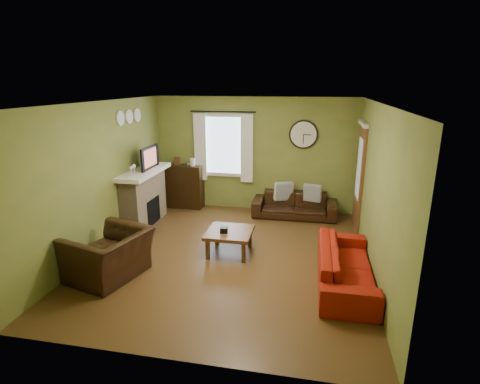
% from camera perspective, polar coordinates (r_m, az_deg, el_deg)
% --- Properties ---
extents(floor, '(4.60, 5.20, 0.00)m').
position_cam_1_polar(floor, '(6.61, -1.54, -9.69)').
color(floor, '#533719').
rests_on(floor, ground).
extents(ceiling, '(4.60, 5.20, 0.00)m').
position_cam_1_polar(ceiling, '(5.94, -1.74, 13.44)').
color(ceiling, white).
rests_on(ceiling, ground).
extents(wall_left, '(0.00, 5.20, 2.60)m').
position_cam_1_polar(wall_left, '(7.01, -20.32, 2.12)').
color(wall_left, olive).
rests_on(wall_left, ground).
extents(wall_right, '(0.00, 5.20, 2.60)m').
position_cam_1_polar(wall_right, '(6.09, 20.01, 0.08)').
color(wall_right, olive).
rests_on(wall_right, ground).
extents(wall_back, '(4.60, 0.00, 2.60)m').
position_cam_1_polar(wall_back, '(8.64, 2.17, 5.70)').
color(wall_back, olive).
rests_on(wall_back, ground).
extents(wall_front, '(4.60, 0.00, 2.60)m').
position_cam_1_polar(wall_front, '(3.80, -10.36, -8.93)').
color(wall_front, olive).
rests_on(wall_front, ground).
extents(fireplace, '(0.40, 1.40, 1.10)m').
position_cam_1_polar(fireplace, '(8.08, -14.44, -1.07)').
color(fireplace, '#9F8763').
rests_on(fireplace, floor).
extents(firebox, '(0.04, 0.60, 0.55)m').
position_cam_1_polar(firebox, '(8.08, -13.09, -2.84)').
color(firebox, black).
rests_on(firebox, fireplace).
extents(mantel, '(0.58, 1.60, 0.08)m').
position_cam_1_polar(mantel, '(7.92, -14.54, 2.99)').
color(mantel, white).
rests_on(mantel, fireplace).
extents(tv, '(0.08, 0.60, 0.35)m').
position_cam_1_polar(tv, '(7.99, -14.07, 4.73)').
color(tv, black).
rests_on(tv, mantel).
extents(tv_screen, '(0.02, 0.62, 0.36)m').
position_cam_1_polar(tv_screen, '(7.95, -13.57, 5.11)').
color(tv_screen, '#994C3F').
rests_on(tv_screen, mantel).
extents(medallion_left, '(0.28, 0.28, 0.03)m').
position_cam_1_polar(medallion_left, '(7.53, -17.77, 10.65)').
color(medallion_left, white).
rests_on(medallion_left, wall_left).
extents(medallion_mid, '(0.28, 0.28, 0.03)m').
position_cam_1_polar(medallion_mid, '(7.84, -16.55, 10.96)').
color(medallion_mid, white).
rests_on(medallion_mid, wall_left).
extents(medallion_right, '(0.28, 0.28, 0.03)m').
position_cam_1_polar(medallion_right, '(8.15, -15.41, 11.23)').
color(medallion_right, white).
rests_on(medallion_right, wall_left).
extents(window_pane, '(1.00, 0.02, 1.30)m').
position_cam_1_polar(window_pane, '(8.72, -2.42, 7.13)').
color(window_pane, silver).
rests_on(window_pane, wall_back).
extents(curtain_rod, '(0.03, 0.03, 1.50)m').
position_cam_1_polar(curtain_rod, '(8.53, -2.65, 12.13)').
color(curtain_rod, black).
rests_on(curtain_rod, wall_back).
extents(curtain_left, '(0.28, 0.04, 1.55)m').
position_cam_1_polar(curtain_left, '(8.77, -6.09, 6.78)').
color(curtain_left, white).
rests_on(curtain_left, wall_back).
extents(curtain_right, '(0.28, 0.04, 1.55)m').
position_cam_1_polar(curtain_right, '(8.52, 1.05, 6.58)').
color(curtain_right, white).
rests_on(curtain_right, wall_back).
extents(wall_clock, '(0.64, 0.06, 0.64)m').
position_cam_1_polar(wall_clock, '(8.41, 9.66, 8.64)').
color(wall_clock, white).
rests_on(wall_clock, wall_back).
extents(door, '(0.05, 0.90, 2.10)m').
position_cam_1_polar(door, '(7.92, 17.73, 2.07)').
color(door, brown).
rests_on(door, floor).
extents(bookshelf, '(0.86, 0.37, 1.03)m').
position_cam_1_polar(bookshelf, '(9.02, -8.42, 0.86)').
color(bookshelf, black).
rests_on(bookshelf, floor).
extents(book, '(0.21, 0.26, 0.02)m').
position_cam_1_polar(book, '(9.02, -8.02, 3.81)').
color(book, '#56331B').
rests_on(book, bookshelf).
extents(sofa_brown, '(1.84, 0.72, 0.54)m').
position_cam_1_polar(sofa_brown, '(8.44, 8.27, -1.97)').
color(sofa_brown, black).
rests_on(sofa_brown, floor).
extents(pillow_left, '(0.40, 0.22, 0.38)m').
position_cam_1_polar(pillow_left, '(8.42, 10.96, -0.14)').
color(pillow_left, '#9CA1AE').
rests_on(pillow_left, sofa_brown).
extents(pillow_right, '(0.43, 0.29, 0.41)m').
position_cam_1_polar(pillow_right, '(8.45, 6.67, 0.12)').
color(pillow_right, '#9CA1AE').
rests_on(pillow_right, sofa_brown).
extents(sofa_red, '(0.78, 1.99, 0.58)m').
position_cam_1_polar(sofa_red, '(5.88, 15.81, -10.70)').
color(sofa_red, maroon).
rests_on(sofa_red, floor).
extents(armchair, '(1.25, 1.35, 0.73)m').
position_cam_1_polar(armchair, '(6.14, -19.28, -9.03)').
color(armchair, black).
rests_on(armchair, floor).
extents(coffee_table, '(0.78, 0.78, 0.42)m').
position_cam_1_polar(coffee_table, '(6.64, -1.60, -7.59)').
color(coffee_table, '#56331B').
rests_on(coffee_table, floor).
extents(tissue_box, '(0.14, 0.14, 0.10)m').
position_cam_1_polar(tissue_box, '(6.50, -2.45, -6.30)').
color(tissue_box, black).
rests_on(tissue_box, coffee_table).
extents(wine_glass_a, '(0.07, 0.07, 0.19)m').
position_cam_1_polar(wine_glass_a, '(7.41, -16.23, 3.05)').
color(wine_glass_a, white).
rests_on(wine_glass_a, mantel).
extents(wine_glass_b, '(0.07, 0.07, 0.21)m').
position_cam_1_polar(wine_glass_b, '(7.51, -15.84, 3.31)').
color(wine_glass_b, white).
rests_on(wine_glass_b, mantel).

